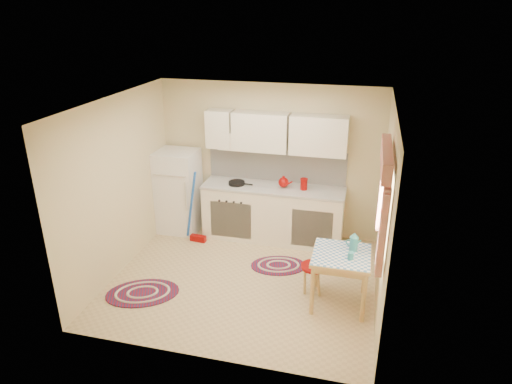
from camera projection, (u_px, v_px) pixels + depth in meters
The scene contains 14 objects.
room_shell at pixel (259, 168), 6.02m from camera, with size 3.64×3.60×2.52m.
fridge at pixel (179, 191), 7.64m from camera, with size 0.65×0.60×1.40m, color white.
broom at pixel (196, 208), 7.26m from camera, with size 0.28×0.12×1.20m, color blue, non-canonical shape.
base_cabinets at pixel (273, 214), 7.42m from camera, with size 2.25×0.60×0.88m, color white.
countertop at pixel (273, 188), 7.25m from camera, with size 2.27×0.62×0.04m, color #B7B4AD.
frying_pan at pixel (237, 183), 7.32m from camera, with size 0.26×0.26×0.05m, color black.
red_kettle at pixel (283, 182), 7.17m from camera, with size 0.18×0.16×0.18m, color #8F0605, non-canonical shape.
red_canister at pixel (304, 185), 7.10m from camera, with size 0.11×0.11×0.16m, color #8F0605.
table at pixel (340, 279), 5.81m from camera, with size 0.72×0.72×0.72m, color #DDB56E.
stool at pixel (313, 279), 6.08m from camera, with size 0.34×0.34×0.42m, color #8F0605.
coffee_pot at pixel (354, 242), 5.70m from camera, with size 0.13×0.11×0.26m, color teal, non-canonical shape.
mug at pixel (351, 256), 5.54m from camera, with size 0.07×0.07×0.10m, color teal.
rug_center at pixel (278, 266), 6.77m from camera, with size 0.82×0.55×0.02m, color maroon, non-canonical shape.
rug_left at pixel (143, 293), 6.13m from camera, with size 0.97×0.65×0.02m, color maroon, non-canonical shape.
Camera 1 is at (1.49, -5.29, 3.60)m, focal length 32.00 mm.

